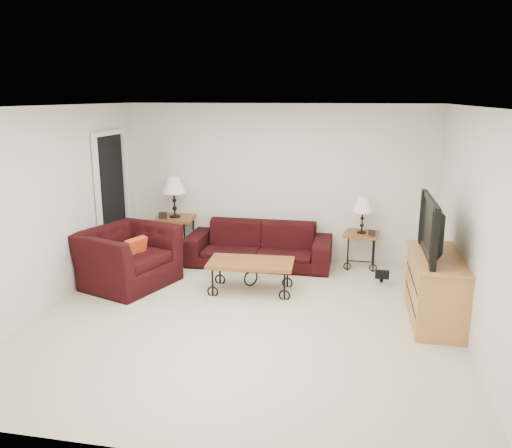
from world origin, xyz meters
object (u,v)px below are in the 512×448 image
(side_table_left, at_px, (176,237))
(armchair, at_px, (127,257))
(side_table_right, at_px, (361,250))
(coffee_table, at_px, (251,276))
(lamp_left, at_px, (174,197))
(sofa, at_px, (259,245))
(backpack, at_px, (382,270))
(television, at_px, (439,228))
(lamp_right, at_px, (362,215))
(tv_stand, at_px, (436,288))

(side_table_left, xyz_separation_m, armchair, (-0.22, -1.40, 0.07))
(side_table_left, distance_m, side_table_right, 3.03)
(side_table_left, xyz_separation_m, coffee_table, (1.55, -1.33, -0.12))
(coffee_table, bearing_deg, lamp_left, 139.34)
(sofa, relative_size, lamp_left, 3.37)
(side_table_right, xyz_separation_m, backpack, (0.30, -0.65, -0.08))
(television, bearing_deg, lamp_right, -155.27)
(television, xyz_separation_m, backpack, (-0.54, 1.18, -0.95))
(lamp_right, bearing_deg, backpack, -64.98)
(sofa, distance_m, armchair, 2.06)
(lamp_left, distance_m, coffee_table, 2.19)
(lamp_right, distance_m, coffee_table, 2.08)
(tv_stand, xyz_separation_m, television, (-0.02, 0.00, 0.74))
(sofa, xyz_separation_m, side_table_right, (1.58, 0.18, -0.05))
(side_table_right, relative_size, tv_stand, 0.42)
(side_table_left, xyz_separation_m, lamp_right, (3.03, 0.00, 0.50))
(television, bearing_deg, tv_stand, 90.00)
(sofa, height_order, coffee_table, sofa)
(side_table_left, height_order, television, television)
(armchair, height_order, backpack, armchair)
(side_table_left, relative_size, side_table_right, 1.21)
(coffee_table, height_order, backpack, coffee_table)
(sofa, bearing_deg, backpack, -13.89)
(coffee_table, distance_m, armchair, 1.78)
(coffee_table, bearing_deg, lamp_right, 42.05)
(side_table_left, xyz_separation_m, lamp_left, (0.00, 0.00, 0.67))
(armchair, distance_m, television, 4.17)
(backpack, bearing_deg, television, -89.42)
(side_table_right, relative_size, lamp_left, 0.83)
(side_table_left, distance_m, backpack, 3.39)
(sofa, relative_size, television, 1.90)
(tv_stand, relative_size, backpack, 3.43)
(tv_stand, xyz_separation_m, backpack, (-0.56, 1.18, -0.21))
(side_table_left, relative_size, television, 0.56)
(lamp_right, relative_size, television, 0.47)
(coffee_table, bearing_deg, television, -11.97)
(lamp_left, height_order, backpack, lamp_left)
(lamp_right, bearing_deg, sofa, -173.51)
(side_table_left, bearing_deg, armchair, -98.97)
(coffee_table, xyz_separation_m, armchair, (-1.77, -0.07, 0.19))
(sofa, relative_size, tv_stand, 1.70)
(television, bearing_deg, armchair, -95.89)
(lamp_right, xyz_separation_m, tv_stand, (0.86, -1.82, -0.43))
(sofa, xyz_separation_m, side_table_left, (-1.44, 0.18, 0.01))
(lamp_right, xyz_separation_m, backpack, (0.30, -0.65, -0.64))
(side_table_right, height_order, tv_stand, tv_stand)
(coffee_table, height_order, television, television)
(side_table_left, bearing_deg, lamp_right, 0.00)
(sofa, height_order, lamp_right, lamp_right)
(coffee_table, relative_size, backpack, 2.96)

